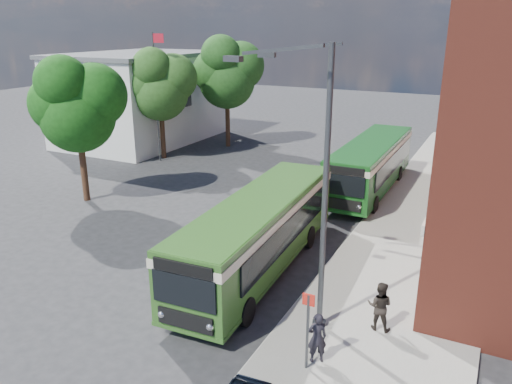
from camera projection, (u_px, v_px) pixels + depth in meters
The scene contains 14 objects.
ground at pixel (214, 270), 20.22m from camera, with size 120.00×120.00×0.00m, color #29292C.
pavement at pixel (425, 230), 24.00m from camera, with size 6.00×48.00×0.15m, color gray.
kerb_line at pixel (363, 221), 25.32m from camera, with size 0.12×48.00×0.01m, color beige.
white_building at pixel (141, 97), 41.97m from camera, with size 9.40×13.40×7.30m.
flagpole at pixel (157, 93), 34.97m from camera, with size 0.95×0.10×9.00m.
street_lamp at pixel (314, 188), 14.95m from camera, with size 2.96×2.38×9.00m.
bus_stop_sign at pixel (308, 326), 13.80m from camera, with size 0.35×0.08×2.52m.
bus_front at pixel (259, 228), 19.71m from camera, with size 3.15×11.57×3.02m.
bus_rear at pixel (371, 161), 29.28m from camera, with size 2.68×11.30×3.02m.
pedestrian_a at pixel (317, 338), 14.26m from camera, with size 0.58×0.38×1.58m, color black.
pedestrian_b at pixel (380, 306), 15.81m from camera, with size 0.80×0.62×1.65m, color black.
tree_left at pixel (76, 104), 26.53m from camera, with size 4.77×4.53×8.05m.
tree_mid at pixel (160, 84), 35.55m from camera, with size 4.76×4.53×8.04m.
tree_right at pixel (227, 72), 38.98m from camera, with size 5.22×4.96×8.81m.
Camera 1 is at (9.66, -15.48, 9.43)m, focal length 35.00 mm.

